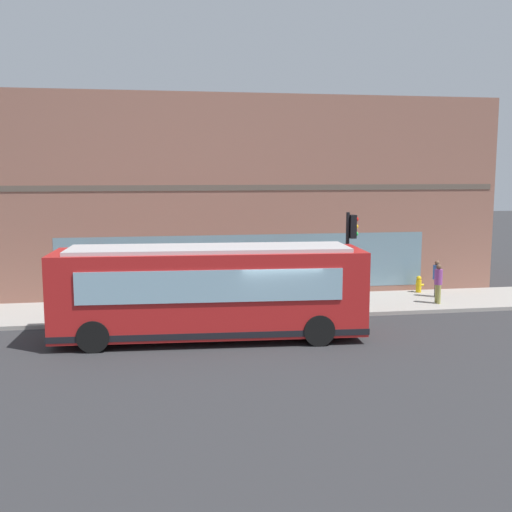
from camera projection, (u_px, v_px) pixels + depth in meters
The scene contains 10 objects.
ground at pixel (276, 339), 20.26m from camera, with size 120.00×120.00×0.00m, color #2D2D30.
sidewalk_curb at pixel (254, 307), 24.72m from camera, with size 3.93×40.00×0.15m, color #9E9991.
building_corner at pixel (232, 194), 30.59m from camera, with size 9.34×22.80×8.73m.
city_bus_nearside at pixel (209, 293), 20.10m from camera, with size 3.13×10.17×3.07m.
traffic_light_near_corner at pixel (351, 242), 23.55m from camera, with size 0.32×0.49×3.79m.
fire_hydrant at pixel (419, 284), 27.31m from camera, with size 0.35×0.35×0.74m.
pedestrian_walking_along_curb at pixel (438, 281), 24.93m from camera, with size 0.32×0.32×1.61m.
pedestrian_near_building_entrance at pixel (437, 276), 26.26m from camera, with size 0.32×0.32×1.57m.
pedestrian_near_hydrant at pixel (72, 291), 22.85m from camera, with size 0.32×0.32×1.63m.
newspaper_vending_box at pixel (312, 297), 24.04m from camera, with size 0.44×0.43×0.90m.
Camera 1 is at (-19.32, 3.89, 5.49)m, focal length 43.14 mm.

